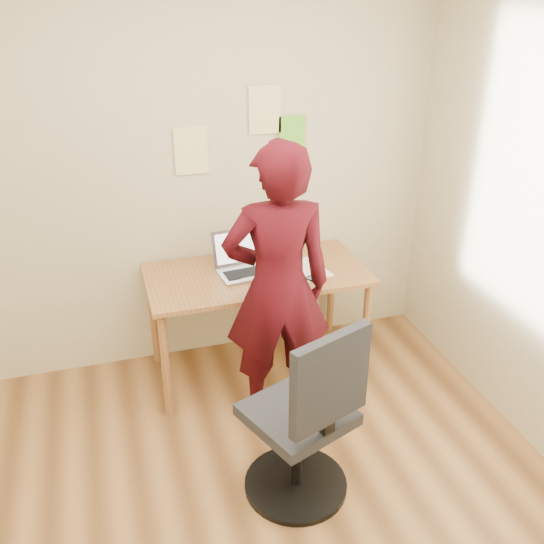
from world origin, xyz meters
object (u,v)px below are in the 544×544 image
object	(u,v)px
desk	(257,284)
person	(278,287)
phone	(315,279)
office_chair	(306,427)
laptop	(243,263)

from	to	relation	value
desk	person	world-z (taller)	person
phone	office_chair	xyz separation A→B (m)	(-0.39, -0.95, -0.30)
laptop	office_chair	bearing A→B (deg)	-95.85
desk	person	xyz separation A→B (m)	(0.00, -0.45, 0.20)
office_chair	person	world-z (taller)	person
desk	laptop	xyz separation A→B (m)	(-0.07, 0.05, 0.14)
desk	phone	world-z (taller)	phone
phone	laptop	bearing A→B (deg)	111.04
desk	office_chair	xyz separation A→B (m)	(-0.07, -1.16, -0.21)
desk	office_chair	bearing A→B (deg)	-93.46
laptop	phone	size ratio (longest dim) A/B	2.90
office_chair	desk	bearing A→B (deg)	65.16
laptop	person	xyz separation A→B (m)	(0.08, -0.49, 0.06)
laptop	phone	xyz separation A→B (m)	(0.39, -0.26, -0.05)
phone	office_chair	distance (m)	1.06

